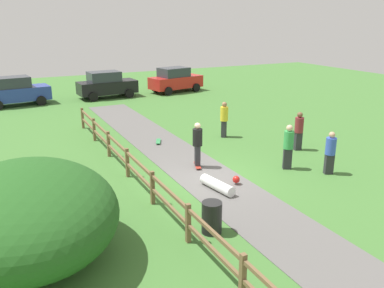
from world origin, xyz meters
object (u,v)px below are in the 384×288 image
object	(u,v)px
bystander_green	(288,145)
trash_bin	(212,217)
skater_riding	(197,143)
skateboard_loose	(158,141)
bystander_blue	(330,151)
parked_car_black	(107,85)
parked_car_red	(175,80)
bush_large	(28,213)
bystander_maroon	(299,129)
parked_car_blue	(15,91)
skater_fallen	(219,185)
bystander_yellow	(224,118)

from	to	relation	value
bystander_green	trash_bin	bearing A→B (deg)	-149.23
bystander_green	skater_riding	bearing A→B (deg)	151.30
skateboard_loose	bystander_blue	world-z (taller)	bystander_blue
bystander_blue	parked_car_black	world-z (taller)	parked_car_black
bystander_blue	parked_car_red	world-z (taller)	parked_car_red
bush_large	parked_car_black	size ratio (longest dim) A/B	1.20
bystander_maroon	bystander_blue	bearing A→B (deg)	-107.60
bystander_green	parked_car_red	bearing A→B (deg)	79.93
parked_car_black	parked_car_blue	distance (m)	6.17
bush_large	skateboard_loose	bearing A→B (deg)	49.62
skater_fallen	bystander_blue	bearing A→B (deg)	-6.49
bush_large	parked_car_red	size ratio (longest dim) A/B	1.15
trash_bin	parked_car_red	bearing A→B (deg)	68.39
skateboard_loose	bystander_yellow	xyz separation A→B (m)	(3.29, -0.48, 0.88)
parked_car_blue	parked_car_red	distance (m)	11.68
skater_fallen	bystander_yellow	size ratio (longest dim) A/B	0.87
trash_bin	bystander_green	size ratio (longest dim) A/B	0.51
skater_fallen	parked_car_blue	bearing A→B (deg)	105.78
parked_car_red	skateboard_loose	bearing A→B (deg)	-117.56
skater_riding	bystander_green	world-z (taller)	skater_riding
trash_bin	bystander_yellow	size ratio (longest dim) A/B	0.51
bystander_green	bush_large	bearing A→B (deg)	-167.93
skater_riding	bystander_yellow	size ratio (longest dim) A/B	1.02
bystander_blue	parked_car_blue	size ratio (longest dim) A/B	0.38
skateboard_loose	bystander_yellow	bearing A→B (deg)	-8.34
skater_riding	parked_car_black	world-z (taller)	parked_car_black
trash_bin	skater_riding	size ratio (longest dim) A/B	0.50
bystander_yellow	bystander_blue	bearing A→B (deg)	-80.39
skater_fallen	skateboard_loose	size ratio (longest dim) A/B	1.88
bystander_yellow	skateboard_loose	bearing A→B (deg)	171.66
trash_bin	skater_fallen	world-z (taller)	trash_bin
bystander_green	parked_car_red	distance (m)	17.86
bush_large	bystander_yellow	bearing A→B (deg)	35.89
bystander_green	parked_car_blue	world-z (taller)	parked_car_blue
trash_bin	parked_car_red	distance (m)	22.14
parked_car_blue	bystander_maroon	bearing A→B (deg)	-56.52
parked_car_red	bystander_green	bearing A→B (deg)	-100.07
bystander_maroon	parked_car_blue	bearing A→B (deg)	123.48
bystander_blue	bystander_maroon	world-z (taller)	bystander_maroon
skater_riding	bystander_maroon	xyz separation A→B (m)	(5.03, 0.00, -0.07)
trash_bin	bystander_yellow	bearing A→B (deg)	57.28
bystander_yellow	bystander_maroon	bearing A→B (deg)	-59.39
skater_riding	parked_car_black	bearing A→B (deg)	87.54
parked_car_blue	parked_car_black	bearing A→B (deg)	0.02
bystander_yellow	parked_car_blue	world-z (taller)	parked_car_blue
trash_bin	bush_large	bearing A→B (deg)	168.20
parked_car_blue	bystander_blue	bearing A→B (deg)	-62.76
bush_large	parked_car_black	xyz separation A→B (m)	(7.18, 19.64, -0.21)
bystander_maroon	parked_car_black	distance (m)	16.49
bush_large	skater_riding	world-z (taller)	bush_large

